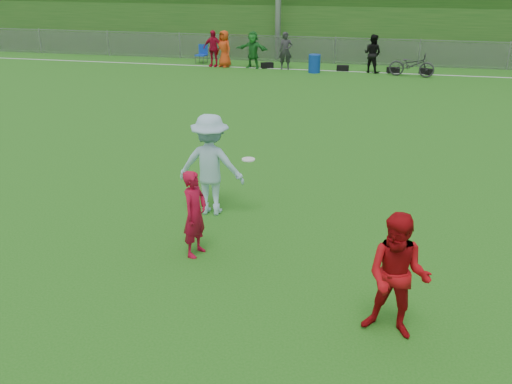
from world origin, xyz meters
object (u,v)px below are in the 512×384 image
(player_red_center, at_px, (398,277))
(bicycle, at_px, (412,65))
(player_red_left, at_px, (195,214))
(recycling_bin, at_px, (314,64))
(player_blue, at_px, (211,165))
(frisbee, at_px, (248,159))

(player_red_center, distance_m, bicycle, 19.17)
(player_red_left, relative_size, player_red_center, 0.86)
(bicycle, bearing_deg, recycling_bin, 97.39)
(player_red_left, xyz_separation_m, player_red_center, (3.37, -1.63, 0.13))
(recycling_bin, bearing_deg, player_red_center, -80.00)
(player_red_left, distance_m, player_blue, 1.81)
(player_red_center, relative_size, frisbee, 6.84)
(player_blue, distance_m, bicycle, 16.38)
(player_red_center, distance_m, recycling_bin, 19.51)
(frisbee, distance_m, recycling_bin, 15.80)
(player_red_center, xyz_separation_m, frisbee, (-2.84, 3.44, 0.28))
(player_red_left, bearing_deg, recycling_bin, 13.55)
(player_red_center, relative_size, bicycle, 0.93)
(player_red_center, relative_size, player_blue, 0.88)
(player_red_center, relative_size, recycling_bin, 2.25)
(recycling_bin, relative_size, bicycle, 0.41)
(player_red_left, xyz_separation_m, player_blue, (-0.23, 1.77, 0.25))
(player_red_center, height_order, recycling_bin, player_red_center)
(frisbee, distance_m, bicycle, 16.16)
(player_red_left, height_order, player_red_center, player_red_center)
(player_red_center, bearing_deg, recycling_bin, 112.37)
(player_red_center, height_order, bicycle, player_red_center)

